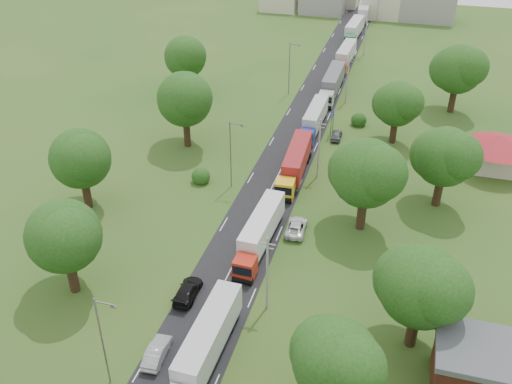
% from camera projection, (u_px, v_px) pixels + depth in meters
% --- Properties ---
extents(ground, '(260.00, 260.00, 0.00)m').
position_uv_depth(ground, '(237.00, 258.00, 65.99)').
color(ground, '#29521B').
rests_on(ground, ground).
extents(road, '(8.00, 200.00, 0.04)m').
position_uv_depth(road, '(278.00, 175.00, 82.32)').
color(road, black).
rests_on(road, ground).
extents(info_sign, '(0.12, 3.10, 4.10)m').
position_uv_depth(info_sign, '(332.00, 118.00, 91.76)').
color(info_sign, slate).
rests_on(info_sign, ground).
extents(pole_1, '(1.60, 0.24, 9.00)m').
position_uv_depth(pole_1, '(267.00, 273.00, 56.52)').
color(pole_1, gray).
rests_on(pole_1, ground).
extents(pole_2, '(1.60, 0.24, 9.00)m').
position_uv_depth(pole_2, '(319.00, 148.00, 79.38)').
color(pole_2, gray).
rests_on(pole_2, ground).
extents(pole_3, '(1.60, 0.24, 9.00)m').
position_uv_depth(pole_3, '(348.00, 78.00, 102.23)').
color(pole_3, gray).
rests_on(pole_3, ground).
extents(pole_4, '(1.60, 0.24, 9.00)m').
position_uv_depth(pole_4, '(366.00, 34.00, 125.09)').
color(pole_4, gray).
rests_on(pole_4, ground).
extents(pole_5, '(1.60, 0.24, 9.00)m').
position_uv_depth(pole_5, '(378.00, 4.00, 147.95)').
color(pole_5, gray).
rests_on(pole_5, ground).
extents(lamp_0, '(2.03, 0.22, 10.00)m').
position_uv_depth(lamp_0, '(103.00, 338.00, 47.97)').
color(lamp_0, slate).
rests_on(lamp_0, ground).
extents(lamp_1, '(2.03, 0.22, 10.00)m').
position_uv_depth(lamp_1, '(232.00, 151.00, 76.54)').
color(lamp_1, slate).
rests_on(lamp_1, ground).
extents(lamp_2, '(2.03, 0.22, 10.00)m').
position_uv_depth(lamp_2, '(290.00, 66.00, 105.12)').
color(lamp_2, slate).
rests_on(lamp_2, ground).
extents(tree_2, '(8.00, 8.00, 10.10)m').
position_uv_depth(tree_2, '(336.00, 360.00, 44.67)').
color(tree_2, '#382616').
rests_on(tree_2, ground).
extents(tree_3, '(8.80, 8.80, 11.07)m').
position_uv_depth(tree_3, '(421.00, 286.00, 51.12)').
color(tree_3, '#382616').
rests_on(tree_3, ground).
extents(tree_4, '(9.60, 9.60, 12.05)m').
position_uv_depth(tree_4, '(366.00, 173.00, 67.12)').
color(tree_4, '#382616').
rests_on(tree_4, ground).
extents(tree_5, '(8.80, 8.80, 11.07)m').
position_uv_depth(tree_5, '(445.00, 156.00, 71.88)').
color(tree_5, '#382616').
rests_on(tree_5, ground).
extents(tree_6, '(8.00, 8.00, 10.10)m').
position_uv_depth(tree_6, '(397.00, 104.00, 87.70)').
color(tree_6, '#382616').
rests_on(tree_6, ground).
extents(tree_7, '(9.60, 9.60, 12.05)m').
position_uv_depth(tree_7, '(458.00, 69.00, 97.21)').
color(tree_7, '#382616').
rests_on(tree_7, ground).
extents(tree_10, '(8.80, 8.80, 11.07)m').
position_uv_depth(tree_10, '(65.00, 235.00, 57.63)').
color(tree_10, '#382616').
rests_on(tree_10, ground).
extents(tree_11, '(8.80, 8.80, 11.07)m').
position_uv_depth(tree_11, '(81.00, 158.00, 71.50)').
color(tree_11, '#382616').
rests_on(tree_11, ground).
extents(tree_12, '(9.60, 9.60, 12.05)m').
position_uv_depth(tree_12, '(185.00, 99.00, 86.11)').
color(tree_12, '#382616').
rests_on(tree_12, ground).
extents(tree_13, '(8.80, 8.80, 11.07)m').
position_uv_depth(tree_13, '(185.00, 57.00, 104.62)').
color(tree_13, '#382616').
rests_on(tree_13, ground).
extents(house_brick, '(8.60, 6.60, 5.20)m').
position_uv_depth(house_brick, '(483.00, 370.00, 48.74)').
color(house_brick, maroon).
rests_on(house_brick, ground).
extents(house_cream, '(10.08, 10.08, 5.80)m').
position_uv_depth(house_cream, '(499.00, 148.00, 81.57)').
color(house_cream, beige).
rests_on(house_cream, ground).
extents(distant_town, '(52.00, 8.00, 8.00)m').
position_uv_depth(distant_town, '(362.00, 3.00, 153.78)').
color(distant_town, gray).
rests_on(distant_town, ground).
extents(truck_0, '(2.76, 14.64, 4.05)m').
position_uv_depth(truck_0, '(205.00, 346.00, 51.70)').
color(truck_0, silver).
rests_on(truck_0, ground).
extents(truck_1, '(2.84, 14.07, 3.89)m').
position_uv_depth(truck_1, '(260.00, 232.00, 66.83)').
color(truck_1, '#B02314').
rests_on(truck_1, ground).
extents(truck_2, '(3.11, 14.77, 4.08)m').
position_uv_depth(truck_2, '(296.00, 163.00, 80.86)').
color(truck_2, yellow).
rests_on(truck_2, ground).
extents(truck_3, '(2.39, 13.51, 3.74)m').
position_uv_depth(truck_3, '(314.00, 119.00, 93.90)').
color(truck_3, navy).
rests_on(truck_3, ground).
extents(truck_4, '(2.62, 15.20, 4.22)m').
position_uv_depth(truck_4, '(332.00, 83.00, 106.97)').
color(truck_4, '#AEAEAE').
rests_on(truck_4, ground).
extents(truck_5, '(2.92, 14.23, 3.94)m').
position_uv_depth(truck_5, '(345.00, 56.00, 120.67)').
color(truck_5, '#A22C18').
rests_on(truck_5, ground).
extents(truck_6, '(3.20, 15.03, 4.15)m').
position_uv_depth(truck_6, '(354.00, 30.00, 136.36)').
color(truck_6, '#26673F').
rests_on(truck_6, ground).
extents(truck_7, '(3.33, 14.90, 4.11)m').
position_uv_depth(truck_7, '(363.00, 13.00, 150.12)').
color(truck_7, silver).
rests_on(truck_7, ground).
extents(car_lane_mid, '(1.88, 4.61, 1.49)m').
position_uv_depth(car_lane_mid, '(157.00, 352.00, 52.96)').
color(car_lane_mid, '#A2A5AA').
rests_on(car_lane_mid, ground).
extents(car_lane_rear, '(2.23, 5.16, 1.48)m').
position_uv_depth(car_lane_rear, '(188.00, 291.00, 60.08)').
color(car_lane_rear, black).
rests_on(car_lane_rear, ground).
extents(car_verge_near, '(2.57, 5.14, 1.40)m').
position_uv_depth(car_verge_near, '(296.00, 227.00, 70.06)').
color(car_verge_near, silver).
rests_on(car_verge_near, ground).
extents(car_verge_far, '(1.68, 3.99, 1.35)m').
position_uv_depth(car_verge_far, '(336.00, 135.00, 91.76)').
color(car_verge_far, '#515458').
rests_on(car_verge_far, ground).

